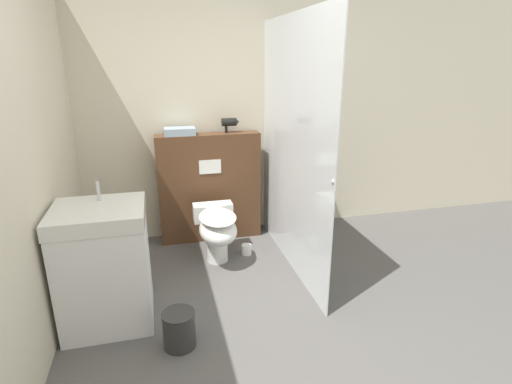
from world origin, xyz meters
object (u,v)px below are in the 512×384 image
object	(u,v)px
hair_drier	(230,122)
waste_bin	(179,329)
toilet	(217,229)
sink_vanity	(105,266)

from	to	relation	value
hair_drier	waste_bin	size ratio (longest dim) A/B	0.70
toilet	sink_vanity	bearing A→B (deg)	-142.52
sink_vanity	hair_drier	world-z (taller)	hair_drier
sink_vanity	waste_bin	bearing A→B (deg)	-40.96
sink_vanity	waste_bin	size ratio (longest dim) A/B	4.04
toilet	sink_vanity	distance (m)	1.15
toilet	hair_drier	xyz separation A→B (m)	(0.25, 0.59, 0.90)
hair_drier	waste_bin	distance (m)	2.14
waste_bin	hair_drier	bearing A→B (deg)	67.97
toilet	waste_bin	bearing A→B (deg)	-111.47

